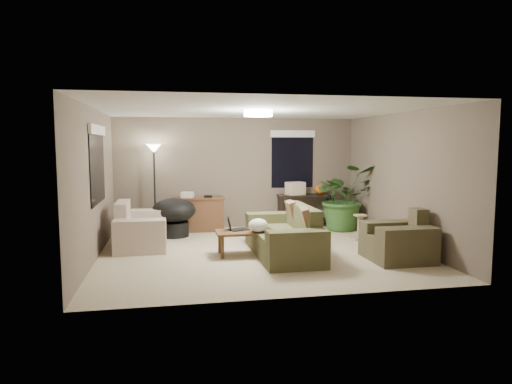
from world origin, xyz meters
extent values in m
plane|color=#C7B794|center=(0.00, 0.00, 0.00)|extent=(5.50, 5.50, 0.00)
plane|color=white|center=(0.00, 0.00, 2.50)|extent=(5.50, 5.50, 0.00)
plane|color=#65584A|center=(0.00, 2.50, 1.25)|extent=(5.50, 0.00, 5.50)
plane|color=#65584A|center=(0.00, -2.50, 1.25)|extent=(5.50, 0.00, 5.50)
plane|color=#65584A|center=(-2.75, 0.00, 1.25)|extent=(0.00, 5.00, 5.00)
plane|color=#65584A|center=(2.75, 0.00, 1.25)|extent=(0.00, 5.00, 5.00)
cube|color=brown|center=(0.37, -0.31, 0.21)|extent=(0.95, 1.48, 0.42)
cube|color=brown|center=(0.74, -0.31, 0.64)|extent=(0.22, 1.48, 0.43)
cube|color=#48482B|center=(0.37, -1.23, 0.30)|extent=(0.95, 0.36, 0.60)
cube|color=#47482B|center=(0.37, 0.61, 0.30)|extent=(0.95, 0.36, 0.60)
cube|color=#8C7251|center=(0.67, -0.76, 0.65)|extent=(0.31, 0.48, 0.47)
cube|color=#8C7251|center=(0.67, 0.14, 0.65)|extent=(0.26, 0.46, 0.47)
cube|color=#BDB4A1|center=(-2.06, 0.86, 0.21)|extent=(0.90, 0.88, 0.42)
cube|color=beige|center=(-2.40, 0.86, 0.64)|extent=(0.22, 0.88, 0.43)
cube|color=beige|center=(-2.06, 0.24, 0.30)|extent=(0.90, 0.36, 0.60)
cube|color=beige|center=(-2.06, 1.48, 0.30)|extent=(0.90, 0.36, 0.60)
cube|color=brown|center=(2.15, -1.01, 0.21)|extent=(0.95, 0.28, 0.42)
cube|color=brown|center=(2.52, -1.01, 0.64)|extent=(0.22, 0.28, 0.43)
cube|color=brown|center=(2.15, -1.33, 0.30)|extent=(0.95, 0.36, 0.60)
cube|color=#47412A|center=(2.15, -0.69, 0.30)|extent=(0.95, 0.36, 0.60)
cube|color=brown|center=(-0.27, -0.19, 0.40)|extent=(1.00, 0.55, 0.04)
cylinder|color=brown|center=(-0.69, -0.39, 0.19)|extent=(0.06, 0.06, 0.38)
cylinder|color=brown|center=(0.15, -0.39, 0.19)|extent=(0.06, 0.06, 0.38)
cylinder|color=brown|center=(-0.69, 0.01, 0.19)|extent=(0.06, 0.06, 0.38)
cylinder|color=brown|center=(0.15, 0.01, 0.19)|extent=(0.06, 0.06, 0.38)
cube|color=black|center=(-0.37, -0.09, 0.43)|extent=(0.39, 0.34, 0.02)
cube|color=black|center=(-0.53, -0.09, 0.55)|extent=(0.10, 0.24, 0.22)
ellipsoid|color=white|center=(-0.07, -0.34, 0.54)|extent=(0.36, 0.33, 0.23)
cube|color=brown|center=(-0.91, 2.16, 0.35)|extent=(1.05, 0.45, 0.71)
cube|color=brown|center=(-0.91, 2.16, 0.73)|extent=(1.10, 0.50, 0.04)
cube|color=silver|center=(-1.16, 2.16, 0.81)|extent=(0.30, 0.26, 0.12)
cube|color=black|center=(-0.71, 2.11, 0.77)|extent=(0.20, 0.24, 0.04)
cube|color=black|center=(1.56, 2.25, 0.73)|extent=(1.30, 0.40, 0.04)
cube|color=black|center=(0.96, 2.25, 0.35)|extent=(0.05, 0.38, 0.71)
cube|color=black|center=(2.16, 2.25, 0.35)|extent=(0.05, 0.38, 0.71)
cube|color=black|center=(1.56, 2.25, 0.15)|extent=(1.25, 0.36, 0.03)
ellipsoid|color=orange|center=(1.91, 2.25, 0.86)|extent=(0.35, 0.35, 0.22)
cube|color=beige|center=(1.31, 2.25, 0.90)|extent=(0.46, 0.39, 0.29)
cylinder|color=black|center=(-1.45, 1.65, 0.15)|extent=(0.60, 0.60, 0.30)
ellipsoid|color=black|center=(-1.45, 1.65, 0.55)|extent=(1.03, 1.03, 0.50)
cylinder|color=black|center=(-1.85, 2.13, 0.01)|extent=(0.28, 0.28, 0.02)
cylinder|color=black|center=(-1.85, 2.13, 0.90)|extent=(0.04, 0.04, 1.78)
cone|color=white|center=(-1.85, 2.13, 1.82)|extent=(0.32, 0.32, 0.18)
cylinder|color=white|center=(0.00, 0.00, 2.44)|extent=(0.50, 0.50, 0.10)
imported|color=#2D5923|center=(2.27, 1.69, 0.57)|extent=(1.32, 1.47, 1.15)
cube|color=tan|center=(2.23, 0.67, 0.01)|extent=(0.32, 0.32, 0.03)
cylinder|color=tan|center=(2.23, 0.67, 0.25)|extent=(0.12, 0.12, 0.44)
cube|color=tan|center=(2.23, 0.67, 0.48)|extent=(0.22, 0.22, 0.03)
cube|color=black|center=(-2.73, 0.30, 1.55)|extent=(0.01, 1.50, 1.30)
cube|color=white|center=(-2.71, 0.30, 2.15)|extent=(0.05, 1.56, 0.16)
cube|color=black|center=(1.30, 2.48, 1.55)|extent=(1.00, 0.01, 1.30)
cube|color=white|center=(1.30, 2.46, 2.15)|extent=(1.06, 0.05, 0.16)
camera|label=1|loc=(-1.53, -7.84, 1.91)|focal=32.00mm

